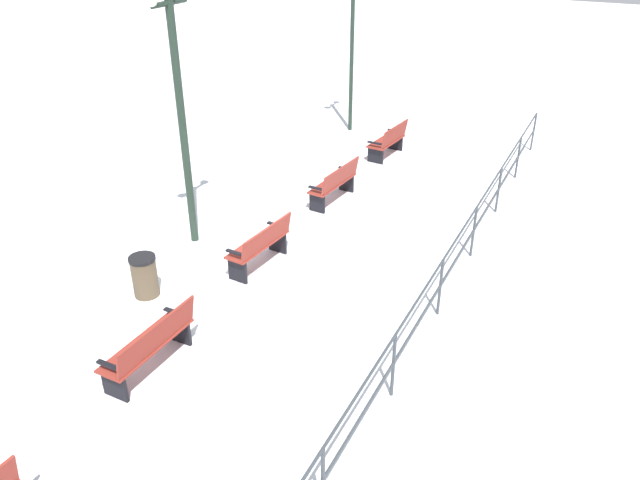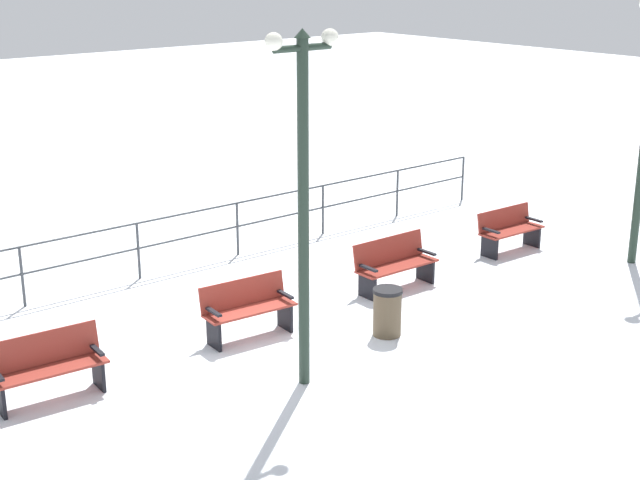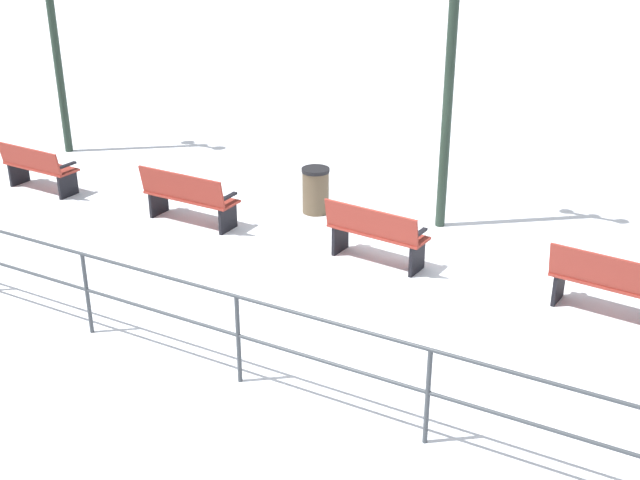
# 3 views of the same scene
# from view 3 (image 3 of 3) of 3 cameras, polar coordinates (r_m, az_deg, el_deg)

# --- Properties ---
(ground_plane) EXTENTS (80.00, 80.00, 0.00)m
(ground_plane) POSITION_cam_3_polar(r_m,az_deg,el_deg) (11.56, 3.76, -1.79)
(ground_plane) COLOR white
(ground_plane) RESTS_ON ground
(bench_second) EXTENTS (0.61, 1.56, 0.90)m
(bench_second) POSITION_cam_3_polar(r_m,az_deg,el_deg) (10.61, 19.94, -2.90)
(bench_second) COLOR maroon
(bench_second) RESTS_ON ground
(bench_third) EXTENTS (0.62, 1.51, 0.90)m
(bench_third) POSITION_cam_3_polar(r_m,az_deg,el_deg) (11.42, 3.94, 0.52)
(bench_third) COLOR maroon
(bench_third) RESTS_ON ground
(bench_fourth) EXTENTS (0.56, 1.61, 0.91)m
(bench_fourth) POSITION_cam_3_polar(r_m,az_deg,el_deg) (12.94, -9.31, 3.07)
(bench_fourth) COLOR maroon
(bench_fourth) RESTS_ON ground
(bench_fifth) EXTENTS (0.56, 1.47, 0.85)m
(bench_fifth) POSITION_cam_3_polar(r_m,az_deg,el_deg) (15.03, -19.33, 4.89)
(bench_fifth) COLOR maroon
(bench_fifth) RESTS_ON ground
(lamppost_middle) EXTENTS (0.23, 1.11, 4.82)m
(lamppost_middle) POSITION_cam_3_polar(r_m,az_deg,el_deg) (12.20, 9.30, 13.77)
(lamppost_middle) COLOR #1E2D23
(lamppost_middle) RESTS_ON ground
(waterfront_railing) EXTENTS (0.05, 17.46, 1.07)m
(waterfront_railing) POSITION_cam_3_polar(r_m,az_deg,el_deg) (8.64, -5.85, -5.88)
(waterfront_railing) COLOR #383D42
(waterfront_railing) RESTS_ON ground
(trash_bin) EXTENTS (0.46, 0.46, 0.77)m
(trash_bin) POSITION_cam_3_polar(r_m,az_deg,el_deg) (13.27, -0.31, 3.54)
(trash_bin) COLOR brown
(trash_bin) RESTS_ON ground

